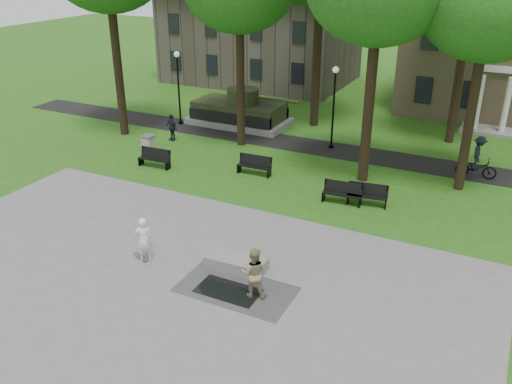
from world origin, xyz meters
TOP-DOWN VIEW (x-y plane):
  - ground at (0.00, 0.00)m, footprint 120.00×120.00m
  - plaza at (0.00, -5.00)m, footprint 22.00×16.00m
  - footpath at (0.00, 12.00)m, footprint 44.00×2.60m
  - building_left at (-11.00, 26.50)m, footprint 15.00×10.00m
  - tree_3 at (8.00, 9.50)m, footprint 6.00×6.00m
  - lamp_left at (-10.00, 12.30)m, footprint 0.36×0.36m
  - lamp_mid at (0.50, 12.30)m, footprint 0.36×0.36m
  - tank_monument at (-6.46, 14.00)m, footprint 7.45×3.40m
  - puddle at (2.19, -3.03)m, footprint 2.20×1.20m
  - concrete_block at (1.76, -1.63)m, footprint 2.23×1.08m
  - skateboard at (-1.81, -2.64)m, footprint 0.80×0.49m
  - skateboarder at (-1.55, -2.67)m, footprint 0.76×0.74m
  - friend_watching at (3.10, -2.88)m, footprint 1.05×0.94m
  - pedestrian_walker at (-8.59, 9.30)m, footprint 1.03×0.68m
  - cyclist at (8.54, 11.35)m, footprint 2.01×1.15m
  - park_bench_0 at (-6.90, 5.27)m, footprint 1.82×0.61m
  - park_bench_1 at (-1.69, 6.72)m, footprint 1.82×0.60m
  - park_bench_2 at (3.44, 5.44)m, footprint 1.83×0.65m
  - park_bench_3 at (4.52, 5.76)m, footprint 1.85×0.79m
  - trash_bin at (-8.63, 7.00)m, footprint 0.68×0.68m

SIDE VIEW (x-z plane):
  - ground at x=0.00m, z-range 0.00..0.00m
  - footpath at x=0.00m, z-range 0.00..0.01m
  - plaza at x=0.00m, z-range 0.00..0.02m
  - puddle at x=2.19m, z-range 0.02..0.02m
  - skateboard at x=-1.81m, z-range 0.02..0.09m
  - concrete_block at x=1.76m, z-range 0.02..0.47m
  - trash_bin at x=-8.63m, z-range 0.01..0.97m
  - park_bench_0 at x=-6.90m, z-range 0.02..1.02m
  - park_bench_1 at x=-1.69m, z-range 0.02..1.02m
  - park_bench_2 at x=3.44m, z-range 0.02..1.02m
  - park_bench_3 at x=4.52m, z-range 0.02..1.02m
  - pedestrian_walker at x=-8.59m, z-range 0.00..1.63m
  - tank_monument at x=-6.46m, z-range -0.34..2.06m
  - cyclist at x=8.54m, z-range -0.20..1.98m
  - skateboarder at x=-1.55m, z-range 0.02..1.78m
  - friend_watching at x=3.10m, z-range 0.02..1.82m
  - lamp_left at x=-10.00m, z-range 0.43..5.16m
  - lamp_mid at x=0.50m, z-range 0.43..5.16m
  - building_left at x=-11.00m, z-range 0.00..7.20m
  - tree_3 at x=8.00m, z-range 3.00..14.19m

